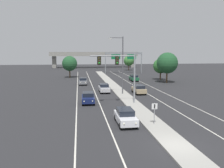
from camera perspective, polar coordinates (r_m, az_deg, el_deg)
ground_plane at (r=19.83m, az=15.64°, el=-14.60°), size 260.00×260.00×0.00m
median_island at (r=36.31m, az=4.16°, el=-3.99°), size 2.40×110.00×0.15m
lane_stripe_oncoming_center at (r=42.49m, az=-4.08°, el=-2.36°), size 0.14×100.00×0.01m
lane_stripe_receding_center at (r=44.14m, az=8.20°, el=-2.04°), size 0.14×100.00×0.01m
edge_stripe_left at (r=42.39m, az=-8.53°, el=-2.45°), size 0.14×100.00×0.01m
edge_stripe_right at (r=45.17m, az=12.22°, el=-1.91°), size 0.14×100.00×0.01m
overhead_signal_mast at (r=33.07m, az=2.19°, el=3.97°), size 6.47×0.44×7.20m
median_sign_post at (r=24.31m, az=10.33°, el=-6.33°), size 0.60×0.10×2.20m
street_lamp_median at (r=40.95m, az=2.33°, el=5.43°), size 2.58×0.28×10.00m
car_oncoming_white at (r=24.61m, az=3.29°, el=-7.88°), size 1.82×4.47×1.58m
car_oncoming_navy at (r=34.70m, az=-5.88°, el=-3.30°), size 1.88×4.49×1.58m
car_oncoming_silver at (r=43.82m, az=-1.96°, el=-0.96°), size 1.84×4.48×1.58m
car_oncoming_grey at (r=54.66m, az=-7.10°, el=0.72°), size 1.91×4.50×1.58m
car_receding_tan at (r=42.59m, az=6.58°, el=-1.26°), size 1.83×4.48×1.58m
car_receding_green at (r=61.40m, az=5.38°, el=1.52°), size 1.86×4.49×1.58m
highway_sign_gantry at (r=83.05m, az=2.87°, el=6.85°), size 13.28×0.42×7.50m
overpass_bridge at (r=115.18m, az=-4.37°, el=6.89°), size 42.40×6.40×7.65m
tree_far_right_b at (r=97.07m, az=4.12°, el=5.68°), size 4.22×4.22×6.10m
tree_far_left_c at (r=108.98m, az=-9.70°, el=5.48°), size 3.55×3.55×5.14m
tree_far_right_a at (r=64.57m, az=11.81°, el=4.34°), size 4.02×4.02×5.82m
tree_far_right_c at (r=58.65m, az=13.35°, el=5.01°), size 5.14×5.14×7.44m
tree_far_left_a at (r=69.93m, az=-10.32°, el=4.94°), size 4.42×4.42×6.40m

